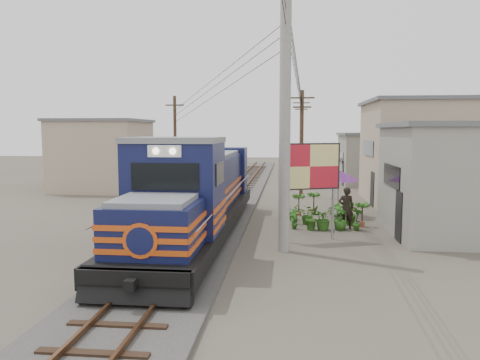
# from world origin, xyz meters

# --- Properties ---
(ground) EXTENTS (120.00, 120.00, 0.00)m
(ground) POSITION_xyz_m (0.00, 0.00, 0.00)
(ground) COLOR #473F35
(ground) RESTS_ON ground
(ballast) EXTENTS (3.60, 70.00, 0.16)m
(ballast) POSITION_xyz_m (0.00, 10.00, 0.08)
(ballast) COLOR #595651
(ballast) RESTS_ON ground
(track) EXTENTS (1.15, 70.00, 0.12)m
(track) POSITION_xyz_m (0.00, 10.00, 0.26)
(track) COLOR #51331E
(track) RESTS_ON ground
(locomotive) EXTENTS (2.97, 16.16, 4.00)m
(locomotive) POSITION_xyz_m (0.00, 1.31, 1.75)
(locomotive) COLOR black
(locomotive) RESTS_ON ground
(utility_pole_main) EXTENTS (0.40, 0.40, 10.00)m
(utility_pole_main) POSITION_xyz_m (3.50, -0.50, 5.00)
(utility_pole_main) COLOR #9E9B93
(utility_pole_main) RESTS_ON ground
(wooden_pole_mid) EXTENTS (1.60, 0.24, 7.00)m
(wooden_pole_mid) POSITION_xyz_m (4.50, 14.00, 3.68)
(wooden_pole_mid) COLOR #4C3826
(wooden_pole_mid) RESTS_ON ground
(wooden_pole_far) EXTENTS (1.60, 0.24, 7.50)m
(wooden_pole_far) POSITION_xyz_m (4.80, 28.00, 3.93)
(wooden_pole_far) COLOR #4C3826
(wooden_pole_far) RESTS_ON ground
(wooden_pole_left) EXTENTS (1.60, 0.24, 7.00)m
(wooden_pole_left) POSITION_xyz_m (-5.00, 18.00, 3.68)
(wooden_pole_left) COLOR #4C3826
(wooden_pole_left) RESTS_ON ground
(power_lines) EXTENTS (9.65, 19.00, 3.30)m
(power_lines) POSITION_xyz_m (-0.14, 8.49, 7.56)
(power_lines) COLOR black
(power_lines) RESTS_ON ground
(shophouse_front) EXTENTS (7.35, 6.30, 4.70)m
(shophouse_front) POSITION_xyz_m (11.50, 3.00, 2.36)
(shophouse_front) COLOR gray
(shophouse_front) RESTS_ON ground
(shophouse_mid) EXTENTS (8.40, 7.35, 6.20)m
(shophouse_mid) POSITION_xyz_m (12.50, 12.00, 3.11)
(shophouse_mid) COLOR tan
(shophouse_mid) RESTS_ON ground
(shophouse_back) EXTENTS (6.30, 6.30, 4.20)m
(shophouse_back) POSITION_xyz_m (11.00, 22.00, 2.11)
(shophouse_back) COLOR gray
(shophouse_back) RESTS_ON ground
(shophouse_left) EXTENTS (6.30, 6.30, 5.20)m
(shophouse_left) POSITION_xyz_m (-10.00, 16.00, 2.61)
(shophouse_left) COLOR tan
(shophouse_left) RESTS_ON ground
(billboard) EXTENTS (2.40, 0.96, 3.88)m
(billboard) POSITION_xyz_m (4.47, 1.26, 2.87)
(billboard) COLOR #99999E
(billboard) RESTS_ON ground
(market_umbrella) EXTENTS (2.37, 2.37, 2.38)m
(market_umbrella) POSITION_xyz_m (6.18, 6.82, 2.10)
(market_umbrella) COLOR black
(market_umbrella) RESTS_ON ground
(vendor) EXTENTS (0.68, 0.45, 1.86)m
(vendor) POSITION_xyz_m (6.23, 3.81, 0.93)
(vendor) COLOR black
(vendor) RESTS_ON ground
(plant_nursery) EXTENTS (3.44, 3.16, 1.13)m
(plant_nursery) POSITION_xyz_m (5.20, 4.04, 0.50)
(plant_nursery) COLOR #2E641C
(plant_nursery) RESTS_ON ground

